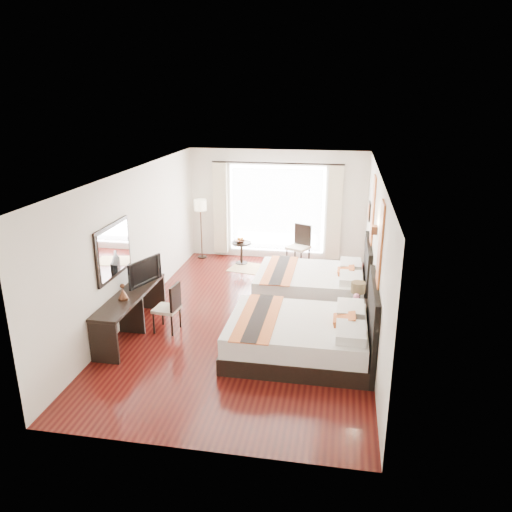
% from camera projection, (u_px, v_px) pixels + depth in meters
% --- Properties ---
extents(floor, '(4.50, 7.50, 0.01)m').
position_uv_depth(floor, '(250.00, 319.00, 9.60)').
color(floor, '#350A09').
rests_on(floor, ground).
extents(ceiling, '(4.50, 7.50, 0.02)m').
position_uv_depth(ceiling, '(249.00, 174.00, 8.72)').
color(ceiling, white).
rests_on(ceiling, wall_headboard).
extents(wall_headboard, '(0.01, 7.50, 2.80)m').
position_uv_depth(wall_headboard, '(375.00, 256.00, 8.79)').
color(wall_headboard, silver).
rests_on(wall_headboard, floor).
extents(wall_desk, '(0.01, 7.50, 2.80)m').
position_uv_depth(wall_desk, '(134.00, 243.00, 9.53)').
color(wall_desk, silver).
rests_on(wall_desk, floor).
extents(wall_window, '(4.50, 0.01, 2.80)m').
position_uv_depth(wall_window, '(277.00, 205.00, 12.66)').
color(wall_window, silver).
rests_on(wall_window, floor).
extents(wall_entry, '(4.50, 0.01, 2.80)m').
position_uv_depth(wall_entry, '(189.00, 348.00, 5.66)').
color(wall_entry, silver).
rests_on(wall_entry, floor).
extents(window_glass, '(2.40, 0.02, 2.20)m').
position_uv_depth(window_glass, '(277.00, 209.00, 12.67)').
color(window_glass, white).
rests_on(window_glass, wall_window).
extents(sheer_curtain, '(2.30, 0.02, 2.10)m').
position_uv_depth(sheer_curtain, '(277.00, 210.00, 12.62)').
color(sheer_curtain, white).
rests_on(sheer_curtain, wall_window).
extents(drape_left, '(0.35, 0.14, 2.35)m').
position_uv_depth(drape_left, '(221.00, 209.00, 12.83)').
color(drape_left, '#B6A98D').
rests_on(drape_left, floor).
extents(drape_right, '(0.35, 0.14, 2.35)m').
position_uv_depth(drape_right, '(334.00, 213.00, 12.35)').
color(drape_right, '#B6A98D').
rests_on(drape_right, floor).
extents(art_panel_near, '(0.03, 0.50, 1.35)m').
position_uv_depth(art_panel_near, '(380.00, 246.00, 7.49)').
color(art_panel_near, maroon).
rests_on(art_panel_near, wall_headboard).
extents(art_panel_far, '(0.03, 0.50, 1.35)m').
position_uv_depth(art_panel_far, '(373.00, 211.00, 9.71)').
color(art_panel_far, maroon).
rests_on(art_panel_far, wall_headboard).
extents(wall_sconce, '(0.10, 0.14, 0.14)m').
position_uv_depth(wall_sconce, '(374.00, 230.00, 8.48)').
color(wall_sconce, '#432618').
rests_on(wall_sconce, wall_headboard).
extents(mirror_frame, '(0.04, 1.25, 0.95)m').
position_uv_depth(mirror_frame, '(113.00, 251.00, 8.60)').
color(mirror_frame, black).
rests_on(mirror_frame, wall_desk).
extents(mirror_glass, '(0.01, 1.12, 0.82)m').
position_uv_depth(mirror_glass, '(115.00, 251.00, 8.59)').
color(mirror_glass, white).
rests_on(mirror_glass, mirror_frame).
extents(bed_near, '(2.37, 1.85, 1.34)m').
position_uv_depth(bed_near, '(304.00, 336.00, 8.18)').
color(bed_near, black).
rests_on(bed_near, floor).
extents(bed_far, '(2.30, 1.80, 1.30)m').
position_uv_depth(bed_far, '(315.00, 284.00, 10.40)').
color(bed_far, black).
rests_on(bed_far, floor).
extents(nightstand, '(0.45, 0.55, 0.53)m').
position_uv_depth(nightstand, '(356.00, 317.00, 9.03)').
color(nightstand, black).
rests_on(nightstand, floor).
extents(table_lamp, '(0.26, 0.26, 0.41)m').
position_uv_depth(table_lamp, '(358.00, 289.00, 8.97)').
color(table_lamp, black).
rests_on(table_lamp, nightstand).
extents(vase, '(0.14, 0.14, 0.13)m').
position_uv_depth(vase, '(356.00, 304.00, 8.85)').
color(vase, black).
rests_on(vase, nightstand).
extents(console_desk, '(0.50, 2.20, 0.76)m').
position_uv_depth(console_desk, '(131.00, 313.00, 8.93)').
color(console_desk, black).
rests_on(console_desk, floor).
extents(television, '(0.40, 0.83, 0.48)m').
position_uv_depth(television, '(142.00, 271.00, 9.24)').
color(television, black).
rests_on(television, console_desk).
extents(bronze_figurine, '(0.20, 0.20, 0.26)m').
position_uv_depth(bronze_figurine, '(123.00, 293.00, 8.54)').
color(bronze_figurine, '#432618').
rests_on(bronze_figurine, console_desk).
extents(desk_chair, '(0.46, 0.46, 0.91)m').
position_uv_depth(desk_chair, '(168.00, 316.00, 9.05)').
color(desk_chair, tan).
rests_on(desk_chair, floor).
extents(floor_lamp, '(0.31, 0.31, 1.54)m').
position_uv_depth(floor_lamp, '(200.00, 209.00, 12.69)').
color(floor_lamp, black).
rests_on(floor_lamp, floor).
extents(side_table, '(0.49, 0.49, 0.57)m').
position_uv_depth(side_table, '(242.00, 253.00, 12.56)').
color(side_table, black).
rests_on(side_table, floor).
extents(fruit_bowl, '(0.31, 0.31, 0.06)m').
position_uv_depth(fruit_bowl, '(240.00, 241.00, 12.44)').
color(fruit_bowl, '#402317').
rests_on(fruit_bowl, side_table).
extents(window_chair, '(0.64, 0.64, 1.03)m').
position_uv_depth(window_chair, '(298.00, 254.00, 12.40)').
color(window_chair, tan).
rests_on(window_chair, floor).
extents(jute_rug, '(1.27, 0.98, 0.01)m').
position_uv_depth(jute_rug, '(253.00, 269.00, 12.27)').
color(jute_rug, tan).
rests_on(jute_rug, floor).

